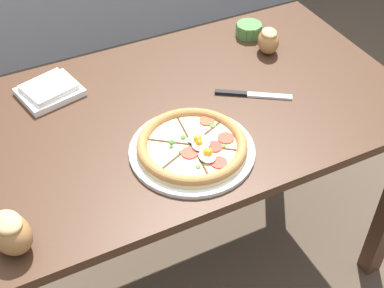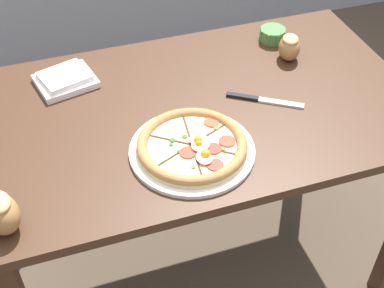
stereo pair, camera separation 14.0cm
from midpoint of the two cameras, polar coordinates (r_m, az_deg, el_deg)
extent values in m
plane|color=brown|center=(2.13, -2.20, -12.19)|extent=(12.00, 12.00, 0.00)
cube|color=#422819|center=(1.58, -2.91, 3.59)|extent=(1.30, 0.78, 0.03)
cube|color=#422819|center=(2.28, 7.84, 5.17)|extent=(0.06, 0.06, 0.73)
cylinder|color=white|center=(1.41, -2.83, -0.84)|extent=(0.34, 0.34, 0.01)
cylinder|color=#E5C684|center=(1.41, -2.84, -0.49)|extent=(0.29, 0.29, 0.01)
cylinder|color=beige|center=(1.40, -2.85, -0.27)|extent=(0.25, 0.25, 0.00)
torus|color=#B27A42|center=(1.40, -2.86, -0.22)|extent=(0.29, 0.29, 0.03)
cube|color=#472D19|center=(1.44, -3.60, 1.36)|extent=(0.02, 0.12, 0.00)
cube|color=#472D19|center=(1.41, -5.30, 0.09)|extent=(0.10, 0.08, 0.00)
cube|color=#472D19|center=(1.37, -4.59, -1.55)|extent=(0.11, 0.05, 0.00)
cube|color=#472D19|center=(1.36, -2.06, -1.88)|extent=(0.02, 0.12, 0.00)
cube|color=#472D19|center=(1.39, -0.37, -0.51)|extent=(0.10, 0.08, 0.00)
cube|color=#472D19|center=(1.43, -1.20, 1.08)|extent=(0.11, 0.05, 0.00)
cylinder|color=red|center=(1.42, 0.83, 0.50)|extent=(0.04, 0.04, 0.00)
cylinder|color=red|center=(1.35, -0.07, -2.13)|extent=(0.04, 0.04, 0.00)
cylinder|color=red|center=(1.38, -3.17, -1.11)|extent=(0.04, 0.04, 0.00)
cylinder|color=red|center=(1.47, -1.23, 2.34)|extent=(0.04, 0.04, 0.00)
cylinder|color=red|center=(1.39, -0.47, -0.42)|extent=(0.04, 0.04, 0.00)
ellipsoid|color=white|center=(1.36, -1.35, -1.48)|extent=(0.05, 0.06, 0.01)
sphere|color=#F4AD1E|center=(1.36, -1.25, -1.02)|extent=(0.02, 0.02, 0.02)
ellipsoid|color=white|center=(1.39, -1.91, -0.07)|extent=(0.08, 0.08, 0.01)
sphere|color=orange|center=(1.39, -2.10, -0.01)|extent=(0.02, 0.02, 0.02)
ellipsoid|color=white|center=(1.40, -2.17, 0.38)|extent=(0.07, 0.06, 0.01)
sphere|color=#F4AD1E|center=(1.40, -2.24, 0.42)|extent=(0.02, 0.02, 0.02)
cylinder|color=#2D5B1E|center=(1.41, -5.02, 0.08)|extent=(0.02, 0.02, 0.00)
cylinder|color=#477A2D|center=(1.39, 0.53, -0.30)|extent=(0.01, 0.01, 0.00)
cylinder|color=#386B23|center=(1.42, -3.76, 0.62)|extent=(0.01, 0.01, 0.00)
cylinder|color=#477A2D|center=(1.45, -0.50, 1.84)|extent=(0.02, 0.02, 0.00)
cylinder|color=#2D5B1E|center=(1.40, -5.10, -0.41)|extent=(0.01, 0.01, 0.00)
cylinder|color=#477A2D|center=(1.34, -2.34, -2.56)|extent=(0.01, 0.01, 0.00)
cylinder|color=#2D5B1E|center=(1.38, -4.14, -1.05)|extent=(0.01, 0.01, 0.00)
cylinder|color=#4C8442|center=(1.88, 3.93, 11.99)|extent=(0.09, 0.09, 0.04)
cylinder|color=gold|center=(1.88, 3.94, 12.13)|extent=(0.07, 0.07, 0.02)
cylinder|color=#4C8442|center=(1.90, 5.08, 12.26)|extent=(0.01, 0.01, 0.04)
cylinder|color=#4C8442|center=(1.91, 4.29, 12.60)|extent=(0.01, 0.01, 0.04)
cylinder|color=#4C8442|center=(1.91, 3.30, 12.58)|extent=(0.01, 0.01, 0.04)
cylinder|color=#4C8442|center=(1.89, 2.66, 12.21)|extent=(0.01, 0.01, 0.04)
cylinder|color=#4C8442|center=(1.86, 2.76, 11.70)|extent=(0.01, 0.01, 0.04)
cylinder|color=#4C8442|center=(1.84, 3.56, 11.35)|extent=(0.01, 0.01, 0.04)
cylinder|color=#4C8442|center=(1.85, 4.59, 11.37)|extent=(0.01, 0.01, 0.04)
cylinder|color=#4C8442|center=(1.87, 5.21, 11.75)|extent=(0.01, 0.01, 0.04)
cube|color=white|center=(1.68, -17.26, 5.22)|extent=(0.20, 0.18, 0.02)
cube|color=white|center=(1.67, -17.39, 5.70)|extent=(0.17, 0.16, 0.02)
ellipsoid|color=#A3703D|center=(1.27, -21.83, -9.04)|extent=(0.12, 0.13, 0.09)
ellipsoid|color=tan|center=(1.24, -22.29, -7.92)|extent=(0.09, 0.09, 0.03)
ellipsoid|color=#A3703D|center=(1.79, 5.90, 10.75)|extent=(0.10, 0.11, 0.08)
ellipsoid|color=tan|center=(1.77, 5.98, 11.63)|extent=(0.07, 0.08, 0.02)
cube|color=silver|center=(1.61, 5.82, 5.02)|extent=(0.12, 0.09, 0.01)
cube|color=black|center=(1.61, 1.70, 5.37)|extent=(0.09, 0.07, 0.01)
camera|label=1|loc=(0.07, -92.87, -2.65)|focal=50.00mm
camera|label=2|loc=(0.07, 87.13, 2.65)|focal=50.00mm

